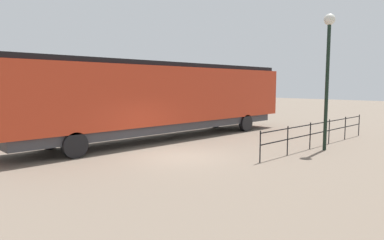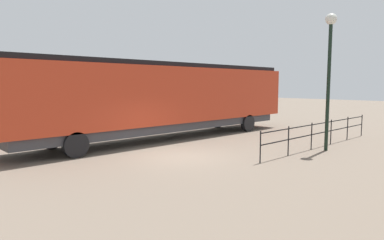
{
  "view_description": "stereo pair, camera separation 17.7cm",
  "coord_description": "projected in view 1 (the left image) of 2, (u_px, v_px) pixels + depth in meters",
  "views": [
    {
      "loc": [
        10.7,
        -9.68,
        3.08
      ],
      "look_at": [
        1.27,
        -0.46,
        1.7
      ],
      "focal_mm": 32.02,
      "sensor_mm": 36.0,
      "label": 1
    },
    {
      "loc": [
        10.82,
        -9.56,
        3.08
      ],
      "look_at": [
        1.27,
        -0.46,
        1.7
      ],
      "focal_mm": 32.02,
      "sensor_mm": 36.0,
      "label": 2
    }
  ],
  "objects": [
    {
      "name": "locomotive",
      "position": [
        171.0,
        97.0,
        19.61
      ],
      "size": [
        3.01,
        18.46,
        4.25
      ],
      "color": "red",
      "rests_on": "ground_plane"
    },
    {
      "name": "lamp_post",
      "position": [
        328.0,
        56.0,
        15.62
      ],
      "size": [
        0.51,
        0.51,
        6.26
      ],
      "color": "black",
      "rests_on": "ground_plane"
    },
    {
      "name": "ground_plane",
      "position": [
        179.0,
        156.0,
        14.66
      ],
      "size": [
        120.0,
        120.0,
        0.0
      ],
      "primitive_type": "plane",
      "color": "#756656"
    },
    {
      "name": "platform_fence",
      "position": [
        320.0,
        130.0,
        16.98
      ],
      "size": [
        0.05,
        10.39,
        1.28
      ],
      "color": "black",
      "rests_on": "ground_plane"
    }
  ]
}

